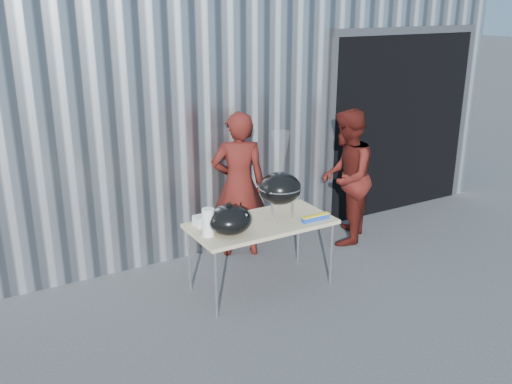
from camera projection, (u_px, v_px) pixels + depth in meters
ground at (261, 320)px, 5.52m from camera, size 80.00×80.00×0.00m
building at (166, 91)px, 9.22m from camera, size 8.20×6.20×3.10m
folding_table at (261, 226)px, 5.94m from camera, size 1.50×0.75×0.75m
kettle_grill at (280, 181)px, 5.88m from camera, size 0.45×0.45×0.94m
grill_lid at (229, 220)px, 5.60m from camera, size 0.44×0.44×0.32m
paper_towels at (208, 222)px, 5.54m from camera, size 0.12×0.12×0.28m
white_tub at (204, 220)px, 5.83m from camera, size 0.20×0.15×0.10m
foil_box at (316, 218)px, 5.96m from camera, size 0.32×0.06×0.06m
person_cook at (239, 185)px, 6.70m from camera, size 0.75×0.63×1.75m
person_bystander at (346, 177)px, 7.08m from camera, size 1.05×1.04×1.70m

